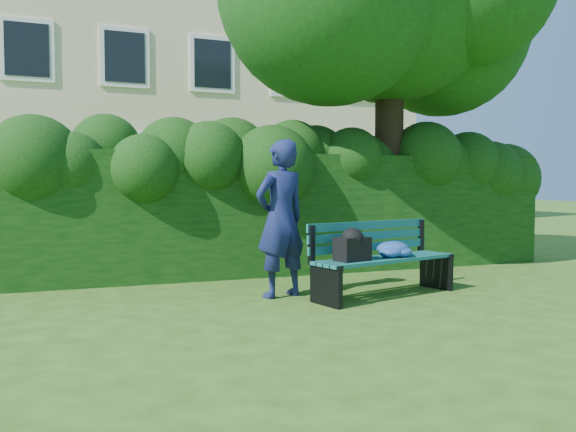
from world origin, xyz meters
name	(u,v)px	position (x,y,z in m)	size (l,w,h in m)	color
ground	(306,301)	(0.00, 0.00, 0.00)	(80.00, 80.00, 0.00)	#334F16
apartment_building	(152,50)	(0.00, 13.99, 6.00)	(16.00, 8.08, 12.00)	#CCBE89
hedge	(251,214)	(0.00, 2.20, 0.90)	(10.00, 1.00, 1.80)	black
park_bench	(379,255)	(0.92, -0.05, 0.50)	(2.00, 1.03, 0.89)	#0E4849
man_reading	(281,219)	(-0.19, 0.34, 0.93)	(0.68, 0.45, 1.87)	#161D4E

